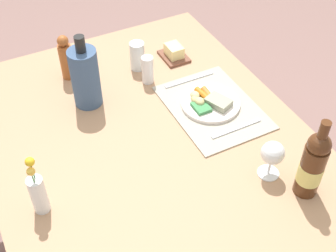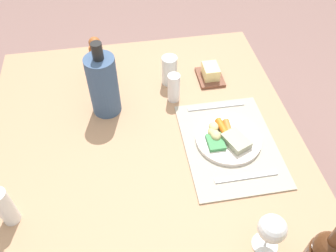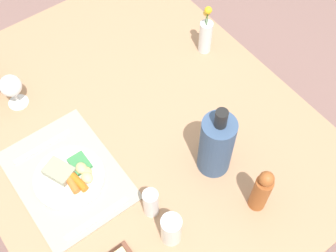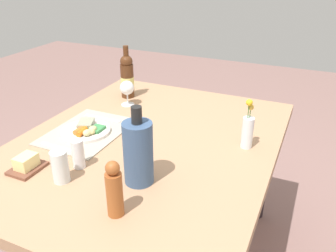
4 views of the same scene
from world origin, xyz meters
name	(u,v)px [view 4 (image 4 of 4)]	position (x,y,z in m)	size (l,w,h in m)	color
dining_table	(147,155)	(0.00, 0.00, 0.66)	(1.40, 1.09, 0.73)	tan
placemat	(88,131)	(0.04, -0.29, 0.73)	(0.42, 0.31, 0.01)	#AAA290
dinner_plate	(86,130)	(0.05, -0.28, 0.75)	(0.23, 0.23, 0.04)	silver
fork	(103,118)	(-0.11, -0.30, 0.74)	(0.02, 0.20, 0.01)	silver
knife	(62,148)	(0.22, -0.29, 0.74)	(0.02, 0.22, 0.01)	silver
wine_glass	(127,89)	(-0.32, -0.28, 0.82)	(0.08, 0.08, 0.14)	white
water_tumbler	(60,168)	(0.39, -0.14, 0.78)	(0.06, 0.06, 0.12)	silver
pepper_mill	(114,190)	(0.47, 0.13, 0.82)	(0.05, 0.05, 0.19)	#A25526
salt_shaker	(78,154)	(0.29, -0.14, 0.79)	(0.05, 0.05, 0.12)	white
cooler_bottle	(138,152)	(0.28, 0.12, 0.85)	(0.11, 0.11, 0.29)	#3A547A
butter_dish	(27,164)	(0.39, -0.31, 0.75)	(0.13, 0.10, 0.06)	brown
flower_vase	(248,130)	(-0.13, 0.41, 0.81)	(0.05, 0.05, 0.22)	silver
wine_bottle	(127,77)	(-0.43, -0.34, 0.85)	(0.08, 0.08, 0.30)	#4C2915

